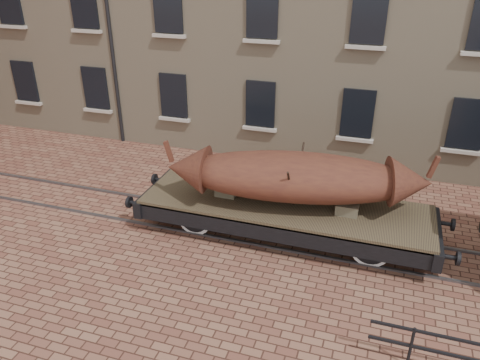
% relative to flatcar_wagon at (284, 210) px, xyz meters
% --- Properties ---
extents(ground, '(90.00, 90.00, 0.00)m').
position_rel_flatcar_wagon_xyz_m(ground, '(0.38, 0.00, -0.84)').
color(ground, brown).
extents(rail_track, '(30.00, 1.52, 0.06)m').
position_rel_flatcar_wagon_xyz_m(rail_track, '(0.38, 0.00, -0.81)').
color(rail_track, '#59595E').
rests_on(rail_track, ground).
extents(flatcar_wagon, '(8.93, 2.42, 1.35)m').
position_rel_flatcar_wagon_xyz_m(flatcar_wagon, '(0.00, 0.00, 0.00)').
color(flatcar_wagon, brown).
rests_on(flatcar_wagon, ground).
extents(iron_boat, '(7.08, 2.95, 1.68)m').
position_rel_flatcar_wagon_xyz_m(iron_boat, '(0.25, 0.00, 1.07)').
color(iron_boat, '#5B2D1C').
rests_on(iron_boat, flatcar_wagon).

